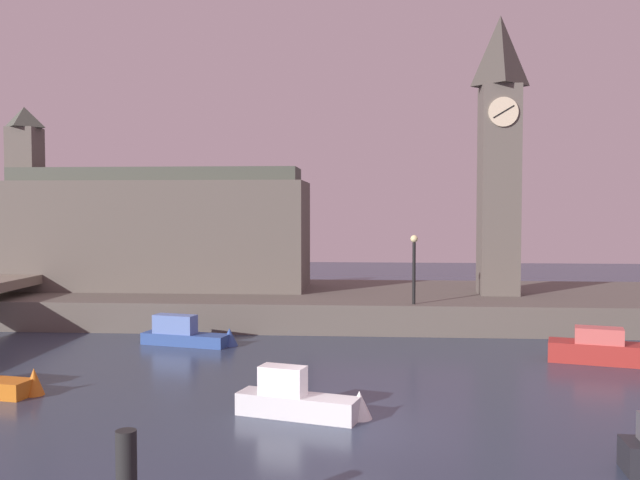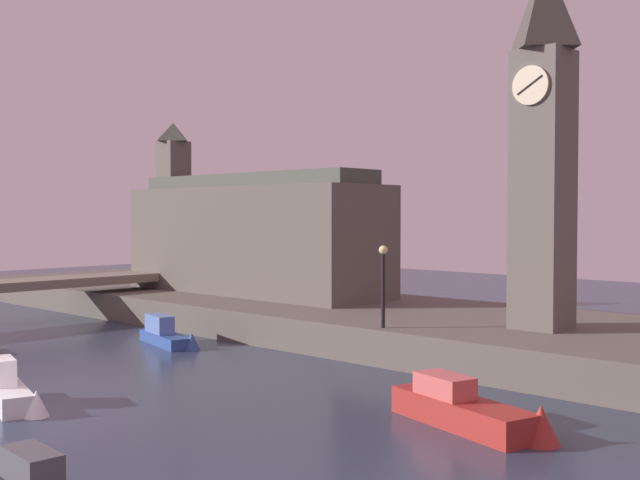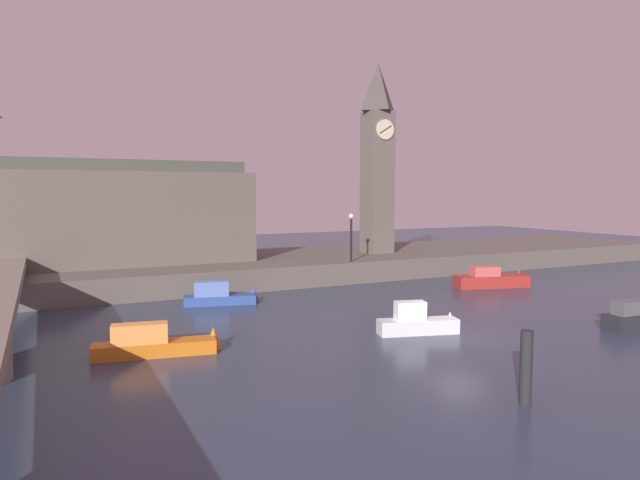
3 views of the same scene
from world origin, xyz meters
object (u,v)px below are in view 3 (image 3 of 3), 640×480
at_px(streetlamp, 351,231).
at_px(boat_dinghy_red, 497,279).
at_px(parliament_hall, 114,213).
at_px(boat_patrol_orange, 164,343).
at_px(mooring_post_left, 526,367).
at_px(boat_tour_blue, 225,296).
at_px(boat_barge_dark, 636,318).
at_px(boat_ferry_white, 422,322).
at_px(clock_tower, 378,155).

distance_m(streetlamp, boat_dinghy_red, 10.37).
xyz_separation_m(parliament_hall, streetlamp, (14.96, -6.00, -1.30)).
bearing_deg(boat_patrol_orange, boat_dinghy_red, 14.77).
bearing_deg(mooring_post_left, streetlamp, 73.78).
bearing_deg(boat_tour_blue, boat_barge_dark, -42.22).
height_order(boat_ferry_white, boat_dinghy_red, boat_ferry_white).
bearing_deg(parliament_hall, boat_ferry_white, -60.97).
relative_size(clock_tower, parliament_hall, 0.85).
relative_size(boat_tour_blue, boat_barge_dark, 1.31).
xyz_separation_m(parliament_hall, boat_patrol_orange, (-0.25, -17.91, -4.49)).
height_order(clock_tower, boat_barge_dark, clock_tower).
bearing_deg(boat_patrol_orange, parliament_hall, 89.21).
height_order(parliament_hall, streetlamp, parliament_hall).
xyz_separation_m(boat_barge_dark, boat_dinghy_red, (2.54, 11.69, -0.00)).
distance_m(parliament_hall, boat_dinghy_red, 26.20).
bearing_deg(boat_dinghy_red, boat_tour_blue, 172.23).
bearing_deg(streetlamp, parliament_hall, 158.14).
distance_m(parliament_hall, boat_ferry_white, 22.96).
relative_size(mooring_post_left, boat_tour_blue, 0.49).
relative_size(streetlamp, boat_dinghy_red, 0.58).
distance_m(parliament_hall, boat_tour_blue, 11.40).
bearing_deg(parliament_hall, clock_tower, -5.00).
height_order(clock_tower, boat_patrol_orange, clock_tower).
height_order(parliament_hall, boat_patrol_orange, parliament_hall).
bearing_deg(boat_ferry_white, parliament_hall, 119.03).
bearing_deg(boat_tour_blue, clock_tower, 26.91).
height_order(clock_tower, streetlamp, clock_tower).
distance_m(mooring_post_left, boat_ferry_white, 8.71).
distance_m(clock_tower, boat_dinghy_red, 13.73).
bearing_deg(boat_barge_dark, mooring_post_left, -158.93).
height_order(boat_tour_blue, boat_barge_dark, boat_barge_dark).
xyz_separation_m(streetlamp, boat_dinghy_red, (8.02, -5.78, -3.14)).
distance_m(mooring_post_left, boat_dinghy_red, 21.76).
bearing_deg(mooring_post_left, boat_dinghy_red, 48.42).
bearing_deg(boat_patrol_orange, boat_barge_dark, -15.05).
relative_size(clock_tower, boat_patrol_orange, 2.85).
distance_m(boat_tour_blue, boat_ferry_white, 12.05).
relative_size(clock_tower, boat_tour_blue, 3.21).
xyz_separation_m(parliament_hall, mooring_post_left, (8.54, -28.05, -3.80)).
distance_m(mooring_post_left, boat_patrol_orange, 13.44).
xyz_separation_m(boat_tour_blue, boat_ferry_white, (6.10, -10.40, 0.04)).
bearing_deg(boat_ferry_white, boat_tour_blue, 120.42).
xyz_separation_m(clock_tower, boat_patrol_orange, (-20.00, -16.18, -8.84)).
distance_m(boat_patrol_orange, boat_ferry_white, 11.32).
bearing_deg(boat_barge_dark, clock_tower, 91.81).
relative_size(mooring_post_left, boat_ferry_white, 0.53).
xyz_separation_m(streetlamp, boat_patrol_orange, (-15.21, -11.90, -3.20)).
bearing_deg(mooring_post_left, boat_patrol_orange, 130.90).
height_order(parliament_hall, boat_barge_dark, parliament_hall).
relative_size(clock_tower, boat_dinghy_red, 2.58).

